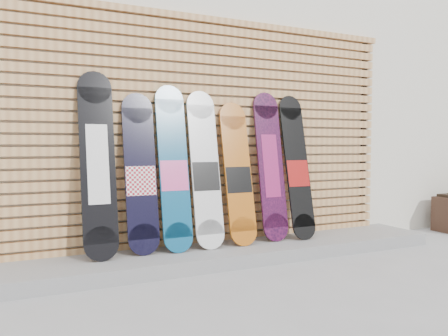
# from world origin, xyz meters

# --- Properties ---
(ground) EXTENTS (80.00, 80.00, 0.00)m
(ground) POSITION_xyz_m (0.00, 0.00, 0.00)
(ground) COLOR gray
(ground) RESTS_ON ground
(building) EXTENTS (12.00, 5.00, 3.60)m
(building) POSITION_xyz_m (0.50, 3.50, 1.80)
(building) COLOR silver
(building) RESTS_ON ground
(concrete_step) EXTENTS (4.60, 0.70, 0.12)m
(concrete_step) POSITION_xyz_m (-0.15, 0.68, 0.06)
(concrete_step) COLOR gray
(concrete_step) RESTS_ON ground
(slat_wall) EXTENTS (4.26, 0.08, 2.29)m
(slat_wall) POSITION_xyz_m (-0.15, 0.97, 1.21)
(slat_wall) COLOR tan
(slat_wall) RESTS_ON ground
(snowboard_0) EXTENTS (0.29, 0.32, 1.58)m
(snowboard_0) POSITION_xyz_m (-1.17, 0.79, 0.91)
(snowboard_0) COLOR black
(snowboard_0) RESTS_ON concrete_step
(snowboard_1) EXTENTS (0.28, 0.27, 1.41)m
(snowboard_1) POSITION_xyz_m (-0.81, 0.81, 0.81)
(snowboard_1) COLOR black
(snowboard_1) RESTS_ON concrete_step
(snowboard_2) EXTENTS (0.27, 0.31, 1.49)m
(snowboard_2) POSITION_xyz_m (-0.51, 0.79, 0.85)
(snowboard_2) COLOR navy
(snowboard_2) RESTS_ON concrete_step
(snowboard_3) EXTENTS (0.27, 0.32, 1.46)m
(snowboard_3) POSITION_xyz_m (-0.21, 0.78, 0.84)
(snowboard_3) COLOR silver
(snowboard_3) RESTS_ON concrete_step
(snowboard_4) EXTENTS (0.28, 0.32, 1.36)m
(snowboard_4) POSITION_xyz_m (0.13, 0.78, 0.79)
(snowboard_4) COLOR #B05912
(snowboard_4) RESTS_ON concrete_step
(snowboard_5) EXTENTS (0.28, 0.28, 1.48)m
(snowboard_5) POSITION_xyz_m (0.51, 0.80, 0.86)
(snowboard_5) COLOR black
(snowboard_5) RESTS_ON concrete_step
(snowboard_6) EXTENTS (0.26, 0.35, 1.46)m
(snowboard_6) POSITION_xyz_m (0.80, 0.77, 0.84)
(snowboard_6) COLOR black
(snowboard_6) RESTS_ON concrete_step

